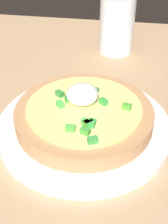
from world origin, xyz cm
name	(u,v)px	position (x,y,z in cm)	size (l,w,h in cm)	color
dining_table	(15,149)	(0.00, 0.00, 1.71)	(101.12, 69.18, 3.41)	tan
plate	(84,126)	(4.13, -10.16, 4.20)	(26.78, 26.78, 1.57)	white
pizza	(84,114)	(4.18, -10.14, 6.59)	(20.86, 20.86, 5.91)	#B37F52
cup_near	(117,27)	(32.82, -12.87, 8.90)	(7.55, 7.55, 11.99)	silver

